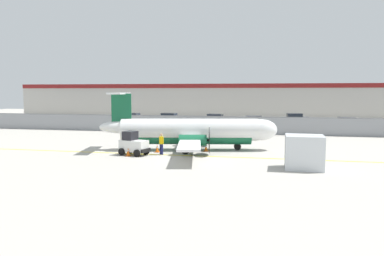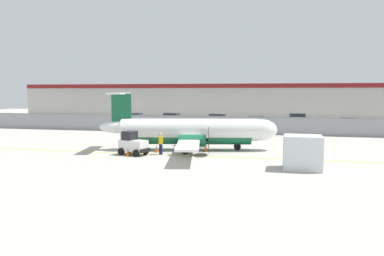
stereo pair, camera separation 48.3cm
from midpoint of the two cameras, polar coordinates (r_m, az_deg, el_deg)
name	(u,v)px [view 2 (the right image)]	position (r m, az deg, el deg)	size (l,w,h in m)	color
ground_plane	(195,156)	(29.29, 0.86, -4.26)	(140.00, 140.00, 0.01)	#ADA89E
perimeter_fence	(223,124)	(44.82, 5.04, 0.57)	(98.00, 0.10, 2.10)	gray
parking_lot_strip	(233,125)	(56.29, 6.58, 0.49)	(98.00, 17.00, 0.12)	#38383A
background_building	(244,101)	(74.50, 8.12, 4.17)	(91.00, 8.10, 6.50)	beige
commuter_airplane	(193,131)	(32.09, 0.54, -0.52)	(15.27, 16.01, 4.92)	white
baggage_tug	(133,144)	(30.04, -8.56, -2.44)	(2.55, 1.93, 1.88)	silver
ground_crew_worker	(161,143)	(29.89, -4.32, -2.24)	(0.49, 0.48, 1.70)	#191E4C
cargo_container	(303,152)	(25.23, 17.04, -3.58)	(2.45, 2.06, 2.20)	silver
traffic_cone_near_left	(128,152)	(29.66, -9.33, -3.61)	(0.36, 0.36, 0.64)	orange
traffic_cone_near_right	(206,148)	(31.55, 2.54, -2.99)	(0.36, 0.36, 0.64)	orange
traffic_cone_far_left	(157,148)	(31.18, -4.93, -3.11)	(0.36, 0.36, 0.64)	orange
parked_car_0	(135,118)	(58.93, -8.46, 1.50)	(4.33, 2.28, 1.58)	silver
parked_car_1	(172,118)	(58.22, -2.80, 1.51)	(4.38, 2.41, 1.58)	silver
parked_car_2	(218,119)	(55.84, 4.25, 1.33)	(4.34, 2.32, 1.58)	#B28C19
parked_car_3	(257,122)	(52.11, 10.08, 0.95)	(4.26, 2.14, 1.58)	gray
parked_car_4	(298,119)	(59.25, 16.07, 1.37)	(4.37, 2.39, 1.58)	slate
parked_car_5	(348,123)	(52.57, 22.94, 0.64)	(4.34, 2.31, 1.58)	#B28C19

